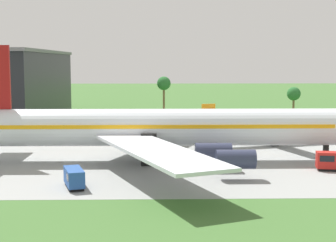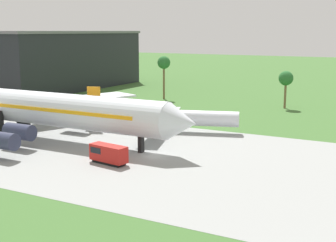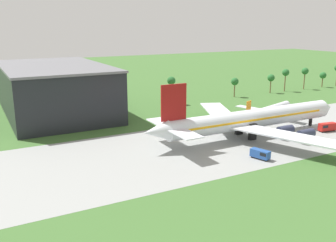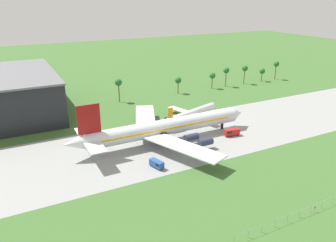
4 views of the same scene
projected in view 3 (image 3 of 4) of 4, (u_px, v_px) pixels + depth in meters
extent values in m
plane|color=#3D662D|center=(318.00, 125.00, 129.98)|extent=(600.00, 600.00, 0.00)
cube|color=gray|center=(318.00, 125.00, 129.98)|extent=(320.00, 44.00, 0.02)
cylinder|color=silver|center=(254.00, 119.00, 116.40)|extent=(60.65, 5.89, 5.89)
cone|color=silver|center=(326.00, 108.00, 131.29)|extent=(4.71, 5.77, 5.77)
cone|color=silver|center=(156.00, 132.00, 100.80)|extent=(7.36, 5.59, 5.59)
cube|color=#EFA314|center=(254.00, 117.00, 116.29)|extent=(51.55, 6.01, 0.59)
cube|color=maroon|center=(174.00, 102.00, 101.38)|extent=(7.66, 0.50, 10.01)
cube|color=silver|center=(173.00, 128.00, 103.04)|extent=(5.30, 23.55, 0.30)
cube|color=silver|center=(285.00, 135.00, 102.71)|extent=(18.52, 31.14, 0.44)
cube|color=silver|center=(219.00, 113.00, 128.73)|extent=(18.52, 31.14, 0.44)
cylinder|color=#2D334C|center=(285.00, 130.00, 114.03)|extent=(5.30, 2.65, 2.65)
cylinder|color=#2D334C|center=(306.00, 134.00, 110.08)|extent=(5.30, 2.65, 2.65)
cylinder|color=#2D334C|center=(254.00, 120.00, 126.09)|extent=(5.30, 2.65, 2.65)
cylinder|color=#2D334C|center=(248.00, 115.00, 132.20)|extent=(5.30, 2.65, 2.65)
cube|color=black|center=(311.00, 119.00, 128.78)|extent=(0.70, 0.90, 4.96)
cube|color=black|center=(253.00, 132.00, 113.03)|extent=(2.40, 1.20, 4.96)
cube|color=black|center=(239.00, 127.00, 118.56)|extent=(2.40, 1.20, 4.96)
cylinder|color=silver|center=(268.00, 110.00, 139.77)|extent=(29.25, 11.82, 2.92)
cube|color=orange|center=(249.00, 107.00, 129.60)|extent=(2.58, 1.03, 4.09)
cube|color=silver|center=(268.00, 111.00, 139.85)|extent=(11.47, 26.59, 0.24)
cube|color=black|center=(267.00, 114.00, 140.12)|extent=(1.94, 2.87, 2.78)
cube|color=black|center=(327.00, 131.00, 122.43)|extent=(5.29, 2.54, 0.40)
cube|color=#B21E19|center=(327.00, 127.00, 122.08)|extent=(6.20, 2.87, 2.38)
cube|color=black|center=(323.00, 126.00, 121.46)|extent=(2.37, 2.33, 0.90)
cube|color=black|center=(260.00, 158.00, 97.52)|extent=(3.01, 4.68, 0.40)
cube|color=#234C99|center=(260.00, 154.00, 97.21)|extent=(3.43, 5.47, 2.08)
cube|color=black|center=(265.00, 154.00, 96.17)|extent=(2.48, 2.31, 0.90)
cube|color=black|center=(55.00, 91.00, 144.47)|extent=(36.00, 60.00, 18.20)
cube|color=slate|center=(53.00, 66.00, 142.07)|extent=(36.72, 61.20, 0.80)
cylinder|color=brown|center=(304.00, 81.00, 199.63)|extent=(0.56, 0.56, 9.16)
sphere|color=#28662D|center=(305.00, 71.00, 198.32)|extent=(3.60, 3.60, 3.60)
cylinder|color=brown|center=(234.00, 90.00, 178.73)|extent=(0.56, 0.56, 6.92)
sphere|color=#28662D|center=(235.00, 81.00, 177.70)|extent=(3.60, 3.60, 3.60)
cylinder|color=brown|center=(171.00, 93.00, 162.70)|extent=(0.56, 0.56, 9.70)
sphere|color=#28662D|center=(171.00, 81.00, 161.32)|extent=(3.60, 3.60, 3.60)
cylinder|color=brown|center=(270.00, 86.00, 189.07)|extent=(0.56, 0.56, 7.15)
sphere|color=#28662D|center=(271.00, 78.00, 188.01)|extent=(3.60, 3.60, 3.60)
cylinder|color=brown|center=(322.00, 82.00, 206.49)|extent=(0.56, 0.56, 6.01)
sphere|color=#28662D|center=(323.00, 75.00, 205.57)|extent=(3.60, 3.60, 3.60)
cylinder|color=brown|center=(285.00, 83.00, 193.26)|extent=(0.56, 0.56, 9.26)
sphere|color=#28662D|center=(286.00, 72.00, 191.94)|extent=(3.60, 3.60, 3.60)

